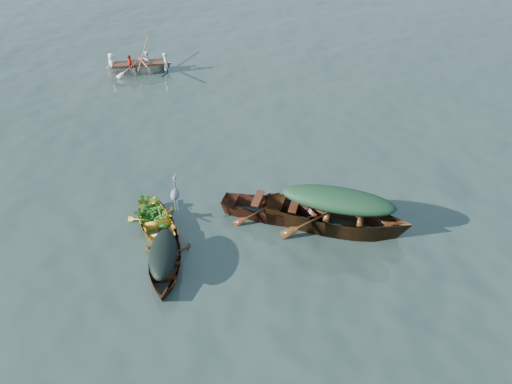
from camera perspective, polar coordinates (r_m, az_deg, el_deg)
ground at (r=11.75m, az=0.52°, el=-8.53°), size 140.00×140.00×0.00m
yellow_dinghy at (r=12.92m, az=-11.12°, el=-4.45°), size 2.31×3.13×0.75m
dark_covered_boat at (r=11.88m, az=-10.31°, el=-8.67°), size 1.41×3.14×0.72m
green_tarp_boat at (r=12.94m, az=9.03°, el=-4.11°), size 5.37×2.84×1.25m
open_wooden_boat at (r=13.12m, az=2.25°, el=-2.96°), size 4.17×2.16×0.91m
rowed_boat at (r=22.06m, az=-13.09°, el=13.15°), size 3.94×1.82×0.88m
dark_tarp_cover at (r=11.50m, az=-10.61°, el=-6.68°), size 0.78×1.73×0.40m
green_tarp_cover at (r=12.40m, az=9.40°, el=-0.98°), size 2.96×1.56×0.52m
thwart_benches at (r=12.83m, az=2.30°, el=-1.31°), size 2.12×1.20×0.04m
heron at (r=12.52m, az=-9.19°, el=-0.79°), size 0.42×0.48×0.92m
dinghy_weeds at (r=12.94m, az=-11.94°, el=-0.67°), size 1.01×1.11×0.60m
rowers at (r=21.77m, az=-13.39°, el=15.12°), size 2.80×1.50×0.76m
oars at (r=21.89m, az=-13.26°, el=14.27°), size 1.07×2.67×0.06m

